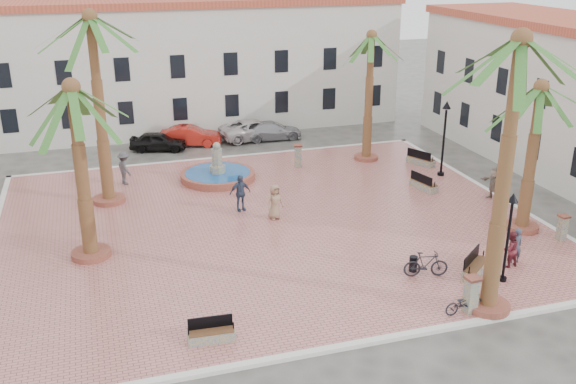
% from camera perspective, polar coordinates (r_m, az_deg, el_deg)
% --- Properties ---
extents(ground, '(120.00, 120.00, 0.00)m').
position_cam_1_polar(ground, '(32.01, -1.71, -2.87)').
color(ground, '#56544F').
rests_on(ground, ground).
extents(plaza, '(26.00, 22.00, 0.15)m').
position_cam_1_polar(plaza, '(31.98, -1.71, -2.74)').
color(plaza, '#BE6E69').
rests_on(plaza, ground).
extents(kerb_n, '(26.30, 0.30, 0.16)m').
position_cam_1_polar(kerb_n, '(42.02, -5.77, 3.03)').
color(kerb_n, silver).
rests_on(kerb_n, ground).
extents(kerb_s, '(26.30, 0.30, 0.16)m').
position_cam_1_polar(kerb_s, '(22.86, 5.96, -13.34)').
color(kerb_s, silver).
rests_on(kerb_s, ground).
extents(kerb_e, '(0.30, 22.30, 0.16)m').
position_cam_1_polar(kerb_e, '(37.34, 17.87, -0.23)').
color(kerb_e, silver).
rests_on(kerb_e, ground).
extents(building_north, '(30.40, 7.40, 9.50)m').
position_cam_1_polar(building_north, '(49.54, -8.15, 11.25)').
color(building_north, silver).
rests_on(building_north, ground).
extents(fountain, '(4.36, 4.36, 2.25)m').
position_cam_1_polar(fountain, '(37.87, -6.27, 1.59)').
color(fountain, '#9B4C3B').
rests_on(fountain, plaza).
extents(palm_nw, '(5.55, 5.55, 10.03)m').
position_cam_1_polar(palm_nw, '(33.59, -17.04, 13.02)').
color(palm_nw, '#9B4C3B').
rests_on(palm_nw, plaza).
extents(palm_sw, '(5.60, 5.60, 7.92)m').
position_cam_1_polar(palm_sw, '(27.56, -18.51, 6.99)').
color(palm_sw, '#9B4C3B').
rests_on(palm_sw, plaza).
extents(palm_s, '(5.33, 5.33, 10.37)m').
position_cam_1_polar(palm_s, '(22.65, 19.75, 10.20)').
color(palm_s, '#9B4C3B').
rests_on(palm_s, plaza).
extents(palm_e, '(5.19, 5.19, 7.31)m').
position_cam_1_polar(palm_e, '(31.24, 21.40, 7.21)').
color(palm_e, '#9B4C3B').
rests_on(palm_e, plaza).
extents(palm_ne, '(4.92, 4.92, 8.16)m').
position_cam_1_polar(palm_ne, '(40.08, 7.39, 12.45)').
color(palm_ne, '#9B4C3B').
rests_on(palm_ne, plaza).
extents(bench_s, '(1.67, 0.60, 0.87)m').
position_cam_1_polar(bench_s, '(22.82, -6.83, -12.49)').
color(bench_s, gray).
rests_on(bench_s, plaza).
extents(bench_se, '(1.82, 1.61, 0.99)m').
position_cam_1_polar(bench_se, '(27.96, 16.31, -6.50)').
color(bench_se, gray).
rests_on(bench_se, plaza).
extents(bench_e, '(0.96, 1.87, 0.94)m').
position_cam_1_polar(bench_e, '(36.84, 11.96, 0.63)').
color(bench_e, gray).
rests_on(bench_e, plaza).
extents(bench_ne, '(1.32, 1.91, 0.98)m').
position_cam_1_polar(bench_ne, '(41.04, 11.69, 2.76)').
color(bench_ne, gray).
rests_on(bench_ne, plaza).
extents(lamppost_s, '(0.42, 0.42, 3.84)m').
position_cam_1_polar(lamppost_s, '(26.82, 19.13, -2.54)').
color(lamppost_s, black).
rests_on(lamppost_s, plaza).
extents(lamppost_e, '(0.49, 0.49, 4.51)m').
position_cam_1_polar(lamppost_e, '(38.60, 13.78, 5.75)').
color(lamppost_e, black).
rests_on(lamppost_e, plaza).
extents(bollard_se, '(0.56, 0.56, 1.47)m').
position_cam_1_polar(bollard_se, '(24.95, 15.97, -8.71)').
color(bollard_se, gray).
rests_on(bollard_se, plaza).
extents(bollard_n, '(0.62, 0.62, 1.43)m').
position_cam_1_polar(bollard_n, '(39.66, 0.90, 3.28)').
color(bollard_n, gray).
rests_on(bollard_n, plaza).
extents(bollard_e, '(0.45, 0.45, 1.25)m').
position_cam_1_polar(bollard_e, '(32.29, 23.20, -2.90)').
color(bollard_e, gray).
rests_on(bollard_e, plaza).
extents(litter_bin, '(0.34, 0.34, 0.67)m').
position_cam_1_polar(litter_bin, '(27.58, 11.06, -6.28)').
color(litter_bin, black).
rests_on(litter_bin, plaza).
extents(cyclist_a, '(0.60, 0.41, 1.61)m').
position_cam_1_polar(cyclist_a, '(29.25, 19.60, -4.50)').
color(cyclist_a, '#363E4F').
rests_on(cyclist_a, plaza).
extents(bicycle_a, '(1.62, 0.63, 0.84)m').
position_cam_1_polar(bicycle_a, '(24.99, 15.40, -9.50)').
color(bicycle_a, black).
rests_on(bicycle_a, plaza).
extents(cyclist_b, '(0.81, 0.64, 1.61)m').
position_cam_1_polar(cyclist_b, '(28.83, 19.13, -4.81)').
color(cyclist_b, maroon).
rests_on(cyclist_b, plaza).
extents(bicycle_b, '(1.92, 0.94, 1.11)m').
position_cam_1_polar(bicycle_b, '(27.15, 12.16, -6.29)').
color(bicycle_b, black).
rests_on(bicycle_b, plaza).
extents(pedestrian_fountain_a, '(1.00, 0.79, 1.80)m').
position_cam_1_polar(pedestrian_fountain_a, '(31.94, -1.18, -0.88)').
color(pedestrian_fountain_a, '#967559').
rests_on(pedestrian_fountain_a, plaza).
extents(pedestrian_fountain_b, '(1.18, 0.63, 1.92)m').
position_cam_1_polar(pedestrian_fountain_b, '(33.02, -4.28, -0.08)').
color(pedestrian_fountain_b, '#33415B').
rests_on(pedestrian_fountain_b, plaza).
extents(pedestrian_north, '(1.12, 1.42, 1.93)m').
position_cam_1_polar(pedestrian_north, '(37.83, -14.35, 2.08)').
color(pedestrian_north, '#424246').
rests_on(pedestrian_north, plaza).
extents(pedestrian_east, '(0.78, 1.72, 1.78)m').
position_cam_1_polar(pedestrian_east, '(36.20, 17.82, 0.74)').
color(pedestrian_east, gray).
rests_on(pedestrian_east, plaza).
extents(car_black, '(4.05, 2.54, 1.29)m').
position_cam_1_polar(car_black, '(44.34, -11.47, 4.43)').
color(car_black, black).
rests_on(car_black, ground).
extents(car_red, '(4.43, 2.49, 1.38)m').
position_cam_1_polar(car_red, '(45.08, -8.68, 4.95)').
color(car_red, '#B21F16').
rests_on(car_red, ground).
extents(car_silver, '(4.41, 1.85, 1.27)m').
position_cam_1_polar(car_silver, '(46.09, -1.50, 5.47)').
color(car_silver, '#9D9CA5').
rests_on(car_silver, ground).
extents(car_white, '(5.40, 3.04, 1.43)m').
position_cam_1_polar(car_white, '(46.23, -2.90, 5.59)').
color(car_white, silver).
rests_on(car_white, ground).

